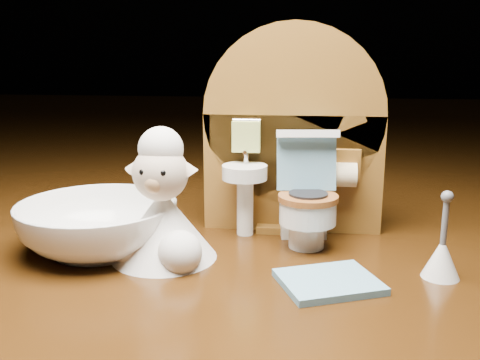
% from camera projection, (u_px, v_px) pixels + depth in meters
% --- Properties ---
extents(backdrop_panel, '(0.13, 0.05, 0.15)m').
position_uv_depth(backdrop_panel, '(292.00, 142.00, 0.39)').
color(backdrop_panel, brown).
rests_on(backdrop_panel, ground).
extents(toy_toilet, '(0.04, 0.05, 0.08)m').
position_uv_depth(toy_toilet, '(306.00, 203.00, 0.37)').
color(toy_toilet, white).
rests_on(toy_toilet, ground).
extents(bath_mat, '(0.07, 0.06, 0.00)m').
position_uv_depth(bath_mat, '(329.00, 282.00, 0.30)').
color(bath_mat, '#6397B1').
rests_on(bath_mat, ground).
extents(toilet_brush, '(0.02, 0.02, 0.05)m').
position_uv_depth(toilet_brush, '(442.00, 255.00, 0.31)').
color(toilet_brush, white).
rests_on(toilet_brush, ground).
extents(plush_lamb, '(0.07, 0.07, 0.09)m').
position_uv_depth(plush_lamb, '(163.00, 214.00, 0.34)').
color(plush_lamb, white).
rests_on(plush_lamb, ground).
extents(ceramic_bowl, '(0.11, 0.11, 0.03)m').
position_uv_depth(ceramic_bowl, '(98.00, 227.00, 0.36)').
color(ceramic_bowl, white).
rests_on(ceramic_bowl, ground).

